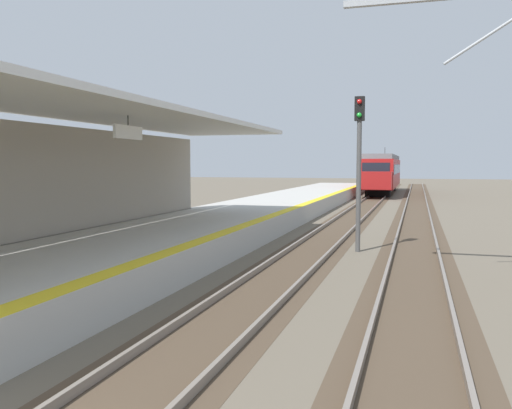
{
  "coord_description": "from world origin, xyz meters",
  "views": [
    {
      "loc": [
        5.31,
        -2.94,
        2.96
      ],
      "look_at": [
        2.02,
        7.95,
        2.1
      ],
      "focal_mm": 37.48,
      "sensor_mm": 36.0,
      "label": 1
    }
  ],
  "objects": [
    {
      "name": "station_platform",
      "position": [
        -2.5,
        16.0,
        0.45
      ],
      "size": [
        5.0,
        80.0,
        0.91
      ],
      "color": "#B7B5AD",
      "rests_on": "ground"
    },
    {
      "name": "station_building_with_canopy",
      "position": [
        -4.3,
        7.95,
        2.66
      ],
      "size": [
        4.85,
        24.0,
        4.43
      ],
      "color": "#4C4C4C",
      "rests_on": "ground"
    },
    {
      "name": "track_pair_nearest_platform",
      "position": [
        1.9,
        20.0,
        0.05
      ],
      "size": [
        2.34,
        120.0,
        0.16
      ],
      "color": "#4C3D2D",
      "rests_on": "ground"
    },
    {
      "name": "track_pair_middle",
      "position": [
        5.3,
        20.0,
        0.05
      ],
      "size": [
        2.34,
        120.0,
        0.16
      ],
      "color": "#4C3D2D",
      "rests_on": "ground"
    },
    {
      "name": "approaching_train",
      "position": [
        1.9,
        52.36,
        2.18
      ],
      "size": [
        2.93,
        19.6,
        4.76
      ],
      "color": "maroon",
      "rests_on": "ground"
    },
    {
      "name": "rail_signal_post",
      "position": [
        3.42,
        15.21,
        3.19
      ],
      "size": [
        0.32,
        0.34,
        5.2
      ],
      "color": "#4C4C4C",
      "rests_on": "ground"
    }
  ]
}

